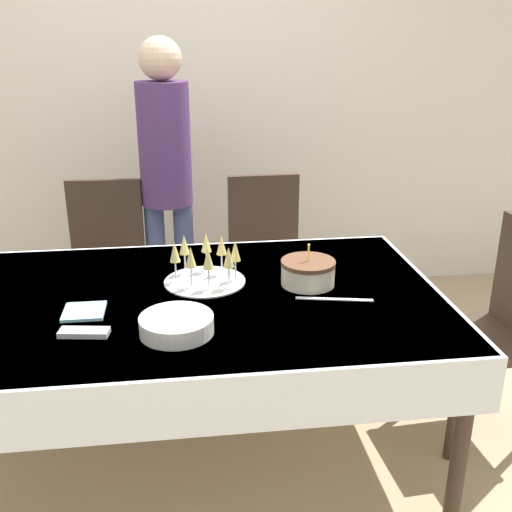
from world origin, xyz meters
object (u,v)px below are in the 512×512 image
(dining_chair_right_end, at_px, (497,321))
(birthday_cake, at_px, (308,272))
(dining_chair_far_left, at_px, (106,263))
(dining_chair_far_right, at_px, (266,256))
(plate_stack_main, at_px, (177,325))
(person_standing, at_px, (166,167))
(champagne_tray, at_px, (206,262))

(dining_chair_right_end, bearing_deg, birthday_cake, 176.76)
(dining_chair_far_left, xyz_separation_m, dining_chair_far_right, (0.88, 0.00, 0.00))
(dining_chair_right_end, relative_size, plate_stack_main, 3.79)
(dining_chair_far_right, height_order, birthday_cake, dining_chair_far_right)
(dining_chair_far_right, bearing_deg, person_standing, 165.88)
(birthday_cake, bearing_deg, plate_stack_main, -146.10)
(person_standing, bearing_deg, birthday_cake, -60.32)
(dining_chair_far_right, bearing_deg, birthday_cake, -87.17)
(birthday_cake, height_order, champagne_tray, champagne_tray)
(champagne_tray, height_order, plate_stack_main, champagne_tray)
(dining_chair_far_left, xyz_separation_m, person_standing, (0.35, 0.13, 0.49))
(dining_chair_far_right, distance_m, champagne_tray, 0.93)
(dining_chair_far_left, relative_size, dining_chair_far_right, 1.00)
(dining_chair_far_left, height_order, champagne_tray, dining_chair_far_left)
(dining_chair_far_left, xyz_separation_m, champagne_tray, (0.51, -0.80, 0.29))
(dining_chair_far_right, distance_m, birthday_cake, 0.92)
(dining_chair_far_right, bearing_deg, plate_stack_main, -111.71)
(birthday_cake, height_order, plate_stack_main, birthday_cake)
(dining_chair_right_end, bearing_deg, dining_chair_far_right, 133.40)
(dining_chair_far_left, bearing_deg, person_standing, 21.29)
(dining_chair_far_right, relative_size, dining_chair_right_end, 1.00)
(dining_chair_far_left, height_order, dining_chair_far_right, same)
(dining_chair_right_end, height_order, person_standing, person_standing)
(dining_chair_far_left, distance_m, champagne_tray, 0.99)
(dining_chair_far_right, distance_m, person_standing, 0.74)
(dining_chair_far_left, height_order, plate_stack_main, dining_chair_far_left)
(birthday_cake, xyz_separation_m, person_standing, (-0.58, 1.01, 0.24))
(dining_chair_right_end, distance_m, plate_stack_main, 1.42)
(dining_chair_far_left, xyz_separation_m, plate_stack_main, (0.39, -1.24, 0.23))
(dining_chair_far_left, distance_m, dining_chair_right_end, 1.99)
(dining_chair_far_left, distance_m, plate_stack_main, 1.32)
(dining_chair_far_right, relative_size, birthday_cake, 4.36)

